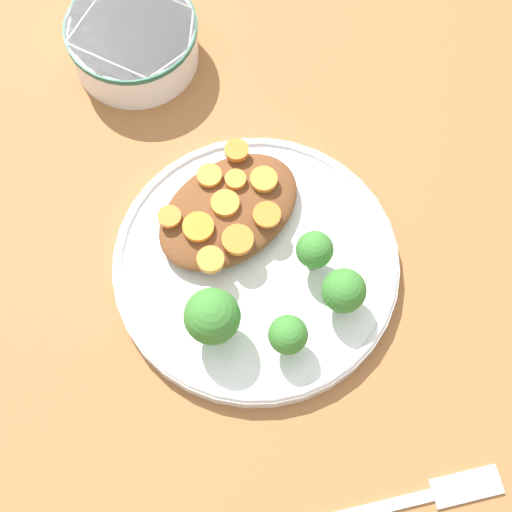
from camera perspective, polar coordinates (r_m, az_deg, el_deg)
The scene contains 19 objects.
ground_plane at distance 0.77m, azimuth 0.00°, elevation -0.88°, with size 4.00×4.00×0.00m, color #9E6638.
plate at distance 0.76m, azimuth 0.00°, elevation -0.59°, with size 0.25×0.25×0.02m.
dip_bowl at distance 0.87m, azimuth -8.19°, elevation 14.09°, with size 0.13×0.13×0.05m.
stew_mound at distance 0.76m, azimuth -1.84°, elevation 3.01°, with size 0.14×0.10×0.03m, color brown.
broccoli_floret_0 at distance 0.70m, azimuth 2.14°, elevation -5.32°, with size 0.03×0.03×0.04m.
broccoli_floret_1 at distance 0.73m, azimuth 3.92°, elevation 0.37°, with size 0.03×0.03×0.05m.
broccoli_floret_2 at distance 0.70m, azimuth -2.94°, elevation -4.07°, with size 0.05×0.05×0.06m.
broccoli_floret_3 at distance 0.72m, azimuth 5.86°, elevation -2.38°, with size 0.04×0.04×0.05m.
carrot_slice_0 at distance 0.73m, azimuth -3.05°, elevation -0.25°, with size 0.02×0.02×0.01m, color orange.
carrot_slice_1 at distance 0.75m, azimuth -2.07°, elevation 3.53°, with size 0.03×0.03×0.01m, color orange.
carrot_slice_2 at distance 0.74m, azimuth 0.73°, elevation 2.77°, with size 0.02×0.02×0.00m, color orange.
carrot_slice_3 at distance 0.74m, azimuth -3.87°, elevation 1.95°, with size 0.03×0.03×0.00m, color orange.
carrot_slice_4 at distance 0.76m, azimuth 0.52°, elevation 5.13°, with size 0.02×0.02×0.01m, color orange.
carrot_slice_5 at distance 0.76m, azimuth -3.13°, elevation 5.38°, with size 0.02×0.02×0.01m, color orange.
carrot_slice_6 at distance 0.77m, azimuth -1.30°, elevation 7.06°, with size 0.02×0.02×0.01m, color orange.
carrot_slice_7 at distance 0.75m, azimuth -5.79°, elevation 2.63°, with size 0.02×0.02×0.00m, color orange.
carrot_slice_8 at distance 0.76m, azimuth -1.37°, elevation 5.12°, with size 0.02×0.02×0.01m, color orange.
carrot_slice_9 at distance 0.73m, azimuth -1.23°, elevation 1.08°, with size 0.03×0.03×0.01m, color orange.
fork at distance 0.73m, azimuth 10.32°, elevation -15.70°, with size 0.18×0.10×0.01m.
Camera 1 is at (-0.19, -0.22, 0.71)m, focal length 60.00 mm.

